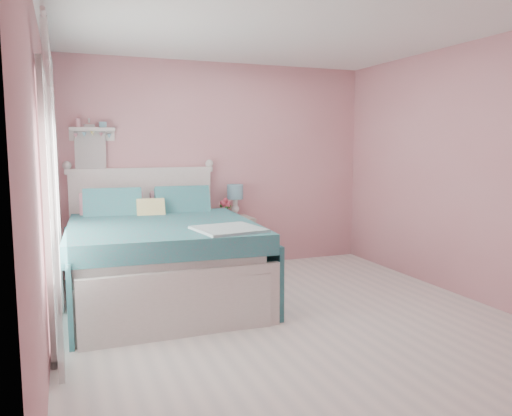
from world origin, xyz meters
TOP-DOWN VIEW (x-y plane):
  - floor at (0.00, 0.00)m, footprint 4.50×4.50m
  - room_shell at (0.00, 0.00)m, footprint 4.50×4.50m
  - bed at (-0.97, 1.13)m, footprint 1.87×2.29m
  - nightstand at (0.11, 2.00)m, footprint 0.46×0.46m
  - table_lamp at (0.17, 2.08)m, footprint 0.20×0.20m
  - vase at (0.02, 2.00)m, footprint 0.18×0.18m
  - teacup at (0.03, 1.86)m, footprint 0.09×0.09m
  - roses at (0.02, 2.00)m, footprint 0.14×0.11m
  - wall_shelf at (-1.52, 2.19)m, footprint 0.50×0.15m
  - hanging_dress at (-1.55, 2.18)m, footprint 0.34×0.03m
  - french_door at (-1.97, 0.40)m, footprint 0.04×1.32m
  - curtain_near at (-1.92, -0.34)m, footprint 0.04×0.40m
  - curtain_far at (-1.92, 1.14)m, footprint 0.04×0.40m

SIDE VIEW (x-z plane):
  - floor at x=0.00m, z-range 0.00..0.00m
  - nightstand at x=0.11m, z-range 0.00..0.67m
  - bed at x=-0.97m, z-range -0.23..1.07m
  - teacup at x=0.03m, z-range 0.67..0.74m
  - vase at x=0.02m, z-range 0.67..0.81m
  - roses at x=0.02m, z-range 0.79..0.91m
  - table_lamp at x=0.17m, z-range 0.75..1.16m
  - french_door at x=-1.97m, z-range -0.01..2.15m
  - curtain_near at x=-1.92m, z-range 0.02..2.34m
  - curtain_far at x=-1.92m, z-range 0.02..2.34m
  - hanging_dress at x=-1.55m, z-range 1.04..1.76m
  - room_shell at x=0.00m, z-range -0.67..3.83m
  - wall_shelf at x=-1.52m, z-range 1.61..1.86m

